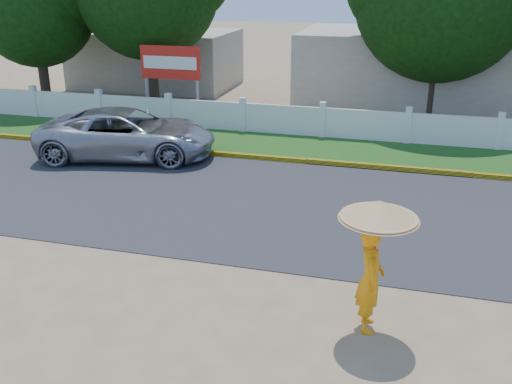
{
  "coord_description": "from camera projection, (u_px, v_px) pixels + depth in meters",
  "views": [
    {
      "loc": [
        2.96,
        -8.9,
        5.69
      ],
      "look_at": [
        0.0,
        2.0,
        1.3
      ],
      "focal_mm": 40.0,
      "sensor_mm": 36.0,
      "label": 1
    }
  ],
  "objects": [
    {
      "name": "building_far",
      "position": [
        157.0,
        59.0,
        29.81
      ],
      "size": [
        8.0,
        5.0,
        2.8
      ],
      "primitive_type": "cube",
      "color": "#B7AD99",
      "rests_on": "ground"
    },
    {
      "name": "billboard",
      "position": [
        171.0,
        67.0,
        22.62
      ],
      "size": [
        2.5,
        0.13,
        2.95
      ],
      "color": "gray",
      "rests_on": "ground"
    },
    {
      "name": "monk_with_parasol",
      "position": [
        374.0,
        247.0,
        9.2
      ],
      "size": [
        1.29,
        1.29,
        2.34
      ],
      "color": "#FF980D",
      "rests_on": "ground"
    },
    {
      "name": "curb",
      "position": [
        306.0,
        161.0,
        18.0
      ],
      "size": [
        40.0,
        0.18,
        0.16
      ],
      "primitive_type": "cube",
      "color": "yellow",
      "rests_on": "ground"
    },
    {
      "name": "grass_verge",
      "position": [
        315.0,
        148.0,
        19.56
      ],
      "size": [
        60.0,
        3.5,
        0.03
      ],
      "primitive_type": "cube",
      "color": "#2D601E",
      "rests_on": "ground"
    },
    {
      "name": "fence",
      "position": [
        322.0,
        123.0,
        20.67
      ],
      "size": [
        40.0,
        0.1,
        1.1
      ],
      "primitive_type": "cube",
      "color": "silver",
      "rests_on": "ground"
    },
    {
      "name": "building_near",
      "position": [
        413.0,
        68.0,
        25.67
      ],
      "size": [
        10.0,
        6.0,
        3.2
      ],
      "primitive_type": "cube",
      "color": "#B7AD99",
      "rests_on": "ground"
    },
    {
      "name": "road",
      "position": [
        281.0,
        205.0,
        14.84
      ],
      "size": [
        60.0,
        7.0,
        0.02
      ],
      "primitive_type": "cube",
      "color": "#38383A",
      "rests_on": "ground"
    },
    {
      "name": "vehicle",
      "position": [
        127.0,
        134.0,
        18.38
      ],
      "size": [
        6.04,
        3.7,
        1.56
      ],
      "primitive_type": "imported",
      "rotation": [
        0.0,
        0.0,
        1.78
      ],
      "color": "#A1A4A9",
      "rests_on": "ground"
    },
    {
      "name": "ground",
      "position": [
        228.0,
        293.0,
        10.79
      ],
      "size": [
        120.0,
        120.0,
        0.0
      ],
      "primitive_type": "plane",
      "color": "#9E8460",
      "rests_on": "ground"
    }
  ]
}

